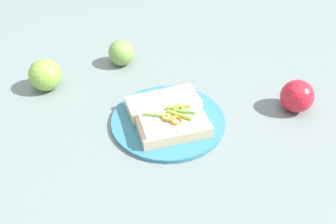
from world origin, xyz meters
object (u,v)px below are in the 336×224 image
plate (168,120)px  apple_1 (121,53)px  sandwich (173,124)px  apple_2 (297,96)px  apple_0 (45,75)px  bread_slice_side (163,103)px

plate → apple_1: bearing=-95.6°
sandwich → apple_2: 0.31m
plate → apple_0: apple_0 is taller
plate → apple_0: (0.19, -0.29, 0.04)m
bread_slice_side → apple_1: 0.25m
sandwich → bread_slice_side: sandwich is taller
apple_1 → apple_2: 0.49m
apple_0 → apple_2: (-0.48, 0.41, -0.00)m
plate → bread_slice_side: bearing=-107.0°
sandwich → apple_1: apple_1 is taller
sandwich → apple_0: 0.37m
apple_0 → plate: bearing=123.8°
plate → sandwich: 0.05m
plate → sandwich: sandwich is taller
plate → apple_1: apple_1 is taller
apple_0 → bread_slice_side: bearing=129.7°
bread_slice_side → apple_2: size_ratio=2.16×
bread_slice_side → plate: bearing=86.2°
apple_2 → sandwich: bearing=-16.4°
plate → apple_0: 0.35m
plate → apple_2: (-0.28, 0.13, 0.03)m
plate → apple_0: bearing=-56.2°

